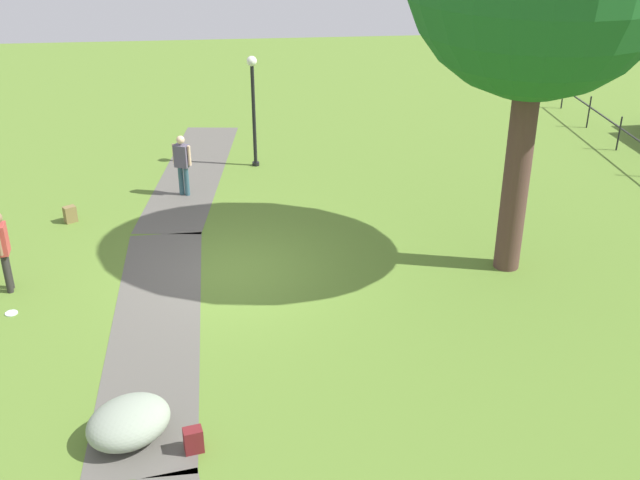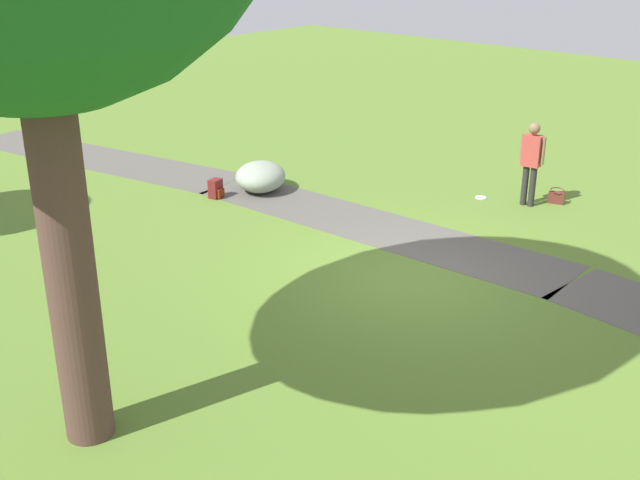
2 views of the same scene
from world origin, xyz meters
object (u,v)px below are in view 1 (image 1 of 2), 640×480
at_px(lamp_post, 253,99).
at_px(lawn_boulder, 129,422).
at_px(man_near_boulder, 182,161).
at_px(spare_backpack_on_lawn, 70,214).
at_px(backpack_by_boulder, 193,440).
at_px(woman_with_handbag, 2,246).
at_px(frisbee_on_grass, 11,313).

bearing_deg(lamp_post, lawn_boulder, -10.64).
height_order(lamp_post, lawn_boulder, lamp_post).
bearing_deg(man_near_boulder, lamp_post, 136.21).
bearing_deg(spare_backpack_on_lawn, backpack_by_boulder, 21.85).
xyz_separation_m(man_near_boulder, backpack_by_boulder, (9.82, 0.72, -0.74)).
xyz_separation_m(woman_with_handbag, man_near_boulder, (-4.68, 3.23, -0.08)).
bearing_deg(lamp_post, backpack_by_boulder, -5.72).
distance_m(lamp_post, lawn_boulder, 11.76).
height_order(backpack_by_boulder, frisbee_on_grass, backpack_by_boulder).
distance_m(woman_with_handbag, man_near_boulder, 5.69).
height_order(spare_backpack_on_lawn, frisbee_on_grass, spare_backpack_on_lawn).
relative_size(lamp_post, backpack_by_boulder, 7.85).
relative_size(backpack_by_boulder, spare_backpack_on_lawn, 1.00).
distance_m(lamp_post, backpack_by_boulder, 11.99).
height_order(woman_with_handbag, backpack_by_boulder, woman_with_handbag).
relative_size(woman_with_handbag, frisbee_on_grass, 7.35).
bearing_deg(frisbee_on_grass, lamp_post, 147.23).
xyz_separation_m(lawn_boulder, man_near_boulder, (-9.46, 0.25, 0.62)).
distance_m(lawn_boulder, spare_backpack_on_lawn, 8.40).
bearing_deg(lawn_boulder, frisbee_on_grass, -144.55).
bearing_deg(lamp_post, man_near_boulder, -43.79).
height_order(woman_with_handbag, frisbee_on_grass, woman_with_handbag).
xyz_separation_m(lawn_boulder, spare_backpack_on_lawn, (-8.04, -2.40, -0.12)).
distance_m(lamp_post, frisbee_on_grass, 9.24).
xyz_separation_m(lawn_boulder, backpack_by_boulder, (0.36, 0.97, -0.12)).
relative_size(spare_backpack_on_lawn, frisbee_on_grass, 1.70).
relative_size(lawn_boulder, spare_backpack_on_lawn, 4.23).
relative_size(lawn_boulder, woman_with_handbag, 0.98).
bearing_deg(woman_with_handbag, lawn_boulder, 31.94).
bearing_deg(lamp_post, spare_backpack_on_lawn, -53.24).
height_order(man_near_boulder, spare_backpack_on_lawn, man_near_boulder).
bearing_deg(spare_backpack_on_lawn, lawn_boulder, 16.62).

